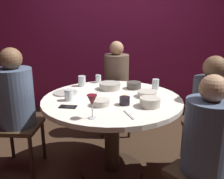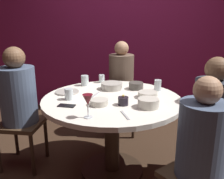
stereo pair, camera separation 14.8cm
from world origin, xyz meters
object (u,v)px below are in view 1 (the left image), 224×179
Objects in this scene: dinner_plate at (66,93)px; bowl_rice_portion at (134,85)px; seated_diner_front_right at (207,140)px; seated_diner_right at (211,104)px; seated_diner_back at (116,78)px; candle_holder at (125,101)px; bowl_small_white at (110,86)px; dining_table at (112,115)px; cup_center_front at (69,95)px; cup_by_right_diner at (98,79)px; wine_glass at (92,101)px; cell_phone at (68,107)px; seated_diner_left at (15,98)px; bowl_salad_center at (101,103)px; bowl_sauce_side at (150,102)px; cup_near_candle at (155,84)px; cup_by_left_diner at (82,81)px; bowl_serving_large at (147,94)px.

dinner_plate is 0.69m from bowl_rice_portion.
dinner_plate is (-1.11, 0.77, 0.06)m from seated_diner_front_right.
seated_diner_right reaches higher than dinner_plate.
candle_holder is at bearing 6.24° from seated_diner_back.
seated_diner_right is 0.97m from bowl_small_white.
cup_center_front is at bearing -166.64° from dining_table.
cup_by_right_diner reaches higher than bowl_rice_portion.
bowl_small_white is (-0.04, 0.29, 0.20)m from dining_table.
wine_glass is 1.26× the size of cell_phone.
dining_table is at bearing -122.46° from bowl_rice_portion.
seated_diner_back reaches higher than seated_diner_front_right.
seated_diner_left is at bearing -161.61° from bowl_small_white.
seated_diner_right is at bearing -25.37° from bowl_rice_portion.
cup_center_front is (-0.37, -0.98, 0.08)m from seated_diner_back.
dinner_plate is at bearing 140.34° from bowl_salad_center.
seated_diner_right reaches higher than cup_center_front.
wine_glass is 0.86m from bowl_rice_portion.
cell_phone is at bearing -101.13° from cup_by_right_diner.
cup_near_candle reaches higher than bowl_sauce_side.
seated_diner_right is 10.53× the size of cup_by_left_diner.
candle_holder is at bearing -66.95° from cup_by_right_diner.
bowl_serving_large is at bearing -3.61° from dinner_plate.
cell_phone is at bearing -168.98° from candle_holder.
cup_near_candle is 1.08× the size of cup_center_front.
seated_diner_left is 0.54m from cup_center_front.
dining_table is 13.90× the size of candle_holder.
bowl_sauce_side is 0.90m from cup_by_right_diner.
wine_glass is at bearing 31.56° from seated_diner_front_right.
bowl_small_white is at bearing -8.50° from seated_diner_front_right.
candle_holder is at bearing 52.71° from wine_glass.
cup_center_front reaches higher than dining_table.
cup_near_candle is at bearing 12.69° from seated_diner_left.
cup_by_right_diner reaches higher than dinner_plate.
bowl_serving_large is 1.21× the size of bowl_rice_portion.
bowl_sauce_side is at bearing -89.20° from bowl_serving_large.
cup_near_candle is (-0.46, 0.30, 0.10)m from seated_diner_right.
cell_phone is 0.82× the size of bowl_sauce_side.
dining_table is at bearing 0.00° from seated_diner_right.
bowl_serving_large is 0.74m from cup_by_left_diner.
seated_diner_right is at bearing 11.63° from bowl_salad_center.
bowl_sauce_side is (0.32, -1.09, 0.07)m from seated_diner_back.
candle_holder reaches higher than dining_table.
seated_diner_front_right is (-0.22, -0.66, -0.01)m from seated_diner_right.
seated_diner_front_right is at bearing -65.14° from bowl_rice_portion.
dining_table is at bearing 0.00° from seated_diner_front_right.
seated_diner_right is 7.87× the size of bowl_rice_portion.
cup_center_front is at bearing -9.51° from seated_diner_left.
bowl_rice_portion is (0.32, 0.79, -0.09)m from wine_glass.
seated_diner_left reaches higher than bowl_rice_portion.
cell_phone is 0.27m from bowl_salad_center.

